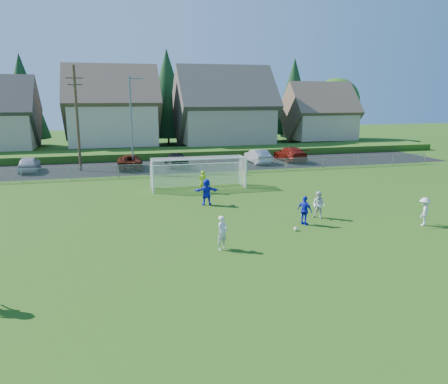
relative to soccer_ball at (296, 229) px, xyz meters
The scene contains 21 objects.
ground 4.64m from the soccer_ball, 128.49° to the right, with size 160.00×160.00×0.00m, color #193D0C.
asphalt_lot 24.04m from the soccer_ball, 96.91° to the left, with size 60.00×60.00×0.00m, color black.
grass_embankment 31.50m from the soccer_ball, 95.26° to the left, with size 70.00×6.00×0.80m, color #1E420F.
soccer_ball is the anchor object (origin of this frame).
player_white_a 4.99m from the soccer_ball, 158.75° to the right, with size 0.60×0.40×1.66m, color silver.
player_white_b 3.12m from the soccer_ball, 39.97° to the left, with size 0.80×0.62×1.64m, color silver.
player_white_c 7.53m from the soccer_ball, ahead, with size 1.04×0.60×1.61m, color silver.
player_blue_a 1.54m from the soccer_ball, 45.10° to the left, with size 0.98×0.41×1.67m, color #1521CB.
player_blue_b 7.74m from the soccer_ball, 116.47° to the left, with size 1.66×0.53×1.79m, color #1521CB.
goalkeeper 11.00m from the soccer_ball, 105.32° to the left, with size 0.62×0.41×1.70m, color #ACD318.
car_a 29.49m from the soccer_ball, 125.55° to the left, with size 1.77×4.41×1.50m, color #B4B7BC.
car_c 24.62m from the soccer_ball, 108.20° to the left, with size 2.38×5.15×1.43m, color #4F1709.
car_d 23.27m from the soccer_ball, 97.43° to the left, with size 2.04×5.02×1.46m, color black.
car_f 24.20m from the soccer_ball, 75.83° to the left, with size 1.58×4.52×1.49m, color #AEAEAE.
car_g 25.99m from the soccer_ball, 67.43° to the left, with size 2.23×5.48×1.59m, color maroon.
soccer_goal 12.84m from the soccer_ball, 103.11° to the left, with size 7.42×1.90×2.50m.
chainlink_fence 18.60m from the soccer_ball, 98.94° to the left, with size 52.06×0.06×1.20m.
streetlight 24.01m from the soccer_ball, 108.16° to the left, with size 1.38×0.18×9.00m.
utility_pole 26.92m from the soccer_ball, 117.94° to the left, with size 1.60×0.26×10.00m.
houses_row 39.50m from the soccer_ball, 91.35° to the left, with size 53.90×11.45×13.27m.
tree_row 45.65m from the soccer_ball, 92.34° to the left, with size 65.98×12.36×13.80m.
Camera 1 is at (-6.71, -17.38, 7.26)m, focal length 35.00 mm.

